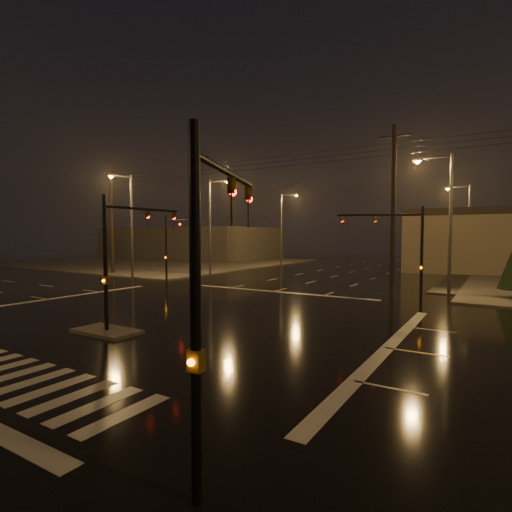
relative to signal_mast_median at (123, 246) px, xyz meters
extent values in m
plane|color=black|center=(0.00, 3.07, -3.75)|extent=(140.00, 140.00, 0.00)
cube|color=#4A4742|center=(-30.00, 33.07, -3.69)|extent=(36.00, 36.00, 0.12)
cube|color=#4A4742|center=(0.00, -0.93, -3.68)|extent=(3.00, 1.60, 0.15)
cube|color=beige|center=(0.00, 14.07, -3.75)|extent=(16.00, 0.50, 0.01)
cube|color=#413D39|center=(-35.00, 45.07, -0.95)|extent=(30.00, 18.00, 5.60)
cylinder|color=black|center=(0.00, -0.93, -0.75)|extent=(0.18, 0.18, 6.00)
cylinder|color=black|center=(0.00, 1.32, 1.75)|extent=(0.12, 4.50, 0.12)
imported|color=#594707|center=(0.00, 3.35, 1.70)|extent=(0.16, 0.20, 1.00)
cube|color=#594707|center=(0.00, -0.93, -1.45)|extent=(0.25, 0.18, 0.35)
cylinder|color=black|center=(10.50, 13.57, -0.75)|extent=(0.18, 0.18, 6.00)
cylinder|color=black|center=(8.15, 12.72, 1.75)|extent=(4.74, 1.82, 0.12)
imported|color=#594707|center=(6.04, 11.95, 1.70)|extent=(0.24, 0.22, 1.00)
cube|color=#594707|center=(10.50, 13.57, -1.45)|extent=(0.25, 0.18, 0.35)
cylinder|color=black|center=(-10.50, 13.57, -0.75)|extent=(0.18, 0.18, 6.00)
cylinder|color=black|center=(-8.15, 12.72, 1.75)|extent=(4.74, 1.82, 0.12)
imported|color=#594707|center=(-6.04, 11.95, 1.70)|extent=(0.24, 0.22, 1.00)
cube|color=#594707|center=(-10.50, 13.57, -1.45)|extent=(0.25, 0.18, 0.35)
cylinder|color=black|center=(10.50, -7.43, -0.75)|extent=(0.18, 0.18, 6.00)
cylinder|color=black|center=(9.82, -5.55, 1.75)|extent=(1.48, 3.80, 0.12)
imported|color=#594707|center=(9.20, -3.86, 1.70)|extent=(0.22, 0.24, 1.00)
cube|color=#594707|center=(10.50, -7.43, -1.45)|extent=(0.25, 0.18, 0.35)
cylinder|color=#38383A|center=(-11.50, 21.07, 1.25)|extent=(0.24, 0.24, 10.00)
cylinder|color=#38383A|center=(-10.30, 21.07, 6.05)|extent=(2.40, 0.14, 0.14)
cube|color=#38383A|center=(-9.20, 21.07, 6.00)|extent=(0.70, 0.30, 0.18)
sphere|color=orange|center=(-9.20, 21.07, 5.87)|extent=(0.32, 0.32, 0.32)
cylinder|color=#38383A|center=(-11.50, 37.07, 1.25)|extent=(0.24, 0.24, 10.00)
cylinder|color=#38383A|center=(-10.30, 37.07, 6.05)|extent=(2.40, 0.14, 0.14)
cube|color=#38383A|center=(-9.20, 37.07, 6.00)|extent=(0.70, 0.30, 0.18)
sphere|color=orange|center=(-9.20, 37.07, 5.87)|extent=(0.32, 0.32, 0.32)
cylinder|color=#38383A|center=(11.50, 19.07, 1.25)|extent=(0.24, 0.24, 10.00)
cylinder|color=#38383A|center=(10.30, 19.07, 6.05)|extent=(2.40, 0.14, 0.14)
cube|color=#38383A|center=(9.20, 19.07, 6.00)|extent=(0.70, 0.30, 0.18)
sphere|color=orange|center=(9.20, 19.07, 5.87)|extent=(0.32, 0.32, 0.32)
cylinder|color=#38383A|center=(11.50, 39.07, 1.25)|extent=(0.24, 0.24, 10.00)
cylinder|color=#38383A|center=(10.30, 39.07, 6.05)|extent=(2.40, 0.14, 0.14)
cube|color=#38383A|center=(9.20, 39.07, 6.00)|extent=(0.70, 0.30, 0.18)
sphere|color=orange|center=(9.20, 39.07, 5.87)|extent=(0.32, 0.32, 0.32)
cylinder|color=#38383A|center=(-16.00, 14.57, 1.25)|extent=(0.24, 0.24, 10.00)
cylinder|color=#38383A|center=(-16.00, 13.37, 6.05)|extent=(0.14, 2.40, 0.14)
cube|color=#38383A|center=(-16.00, 12.27, 6.00)|extent=(0.30, 0.70, 0.18)
sphere|color=orange|center=(-16.00, 12.27, 5.87)|extent=(0.32, 0.32, 0.32)
cylinder|color=black|center=(-22.00, 17.07, 2.25)|extent=(0.32, 0.32, 12.00)
cube|color=black|center=(-22.00, 17.07, 7.45)|extent=(2.20, 0.12, 0.12)
cylinder|color=black|center=(8.00, 17.07, 2.25)|extent=(0.32, 0.32, 12.00)
cube|color=black|center=(8.00, 17.07, 7.45)|extent=(2.20, 0.12, 0.12)
camera|label=1|loc=(14.51, -12.18, 0.51)|focal=28.00mm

